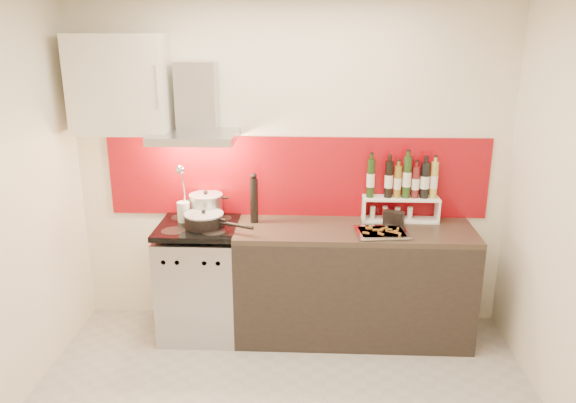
{
  "coord_description": "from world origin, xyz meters",
  "views": [
    {
      "loc": [
        0.18,
        -2.9,
        2.35
      ],
      "look_at": [
        0.0,
        0.95,
        1.15
      ],
      "focal_mm": 35.0,
      "sensor_mm": 36.0,
      "label": 1
    }
  ],
  "objects_px": {
    "range_stove": "(200,281)",
    "saute_pan": "(205,220)",
    "counter": "(353,282)",
    "pepper_mill": "(254,199)",
    "baking_tray": "(382,232)",
    "stock_pot": "(206,206)"
  },
  "relations": [
    {
      "from": "range_stove",
      "to": "pepper_mill",
      "type": "relative_size",
      "value": 2.3
    },
    {
      "from": "range_stove",
      "to": "saute_pan",
      "type": "relative_size",
      "value": 1.67
    },
    {
      "from": "counter",
      "to": "baking_tray",
      "type": "distance_m",
      "value": 0.52
    },
    {
      "from": "range_stove",
      "to": "counter",
      "type": "xyz_separation_m",
      "value": [
        1.2,
        0.0,
        0.01
      ]
    },
    {
      "from": "saute_pan",
      "to": "counter",
      "type": "bearing_deg",
      "value": 2.2
    },
    {
      "from": "range_stove",
      "to": "stock_pot",
      "type": "relative_size",
      "value": 3.45
    },
    {
      "from": "pepper_mill",
      "to": "baking_tray",
      "type": "relative_size",
      "value": 0.97
    },
    {
      "from": "stock_pot",
      "to": "baking_tray",
      "type": "height_order",
      "value": "stock_pot"
    },
    {
      "from": "range_stove",
      "to": "baking_tray",
      "type": "relative_size",
      "value": 2.23
    },
    {
      "from": "baking_tray",
      "to": "range_stove",
      "type": "bearing_deg",
      "value": 175.01
    },
    {
      "from": "range_stove",
      "to": "saute_pan",
      "type": "xyz_separation_m",
      "value": [
        0.07,
        -0.04,
        0.52
      ]
    },
    {
      "from": "range_stove",
      "to": "saute_pan",
      "type": "height_order",
      "value": "saute_pan"
    },
    {
      "from": "range_stove",
      "to": "counter",
      "type": "height_order",
      "value": "range_stove"
    },
    {
      "from": "pepper_mill",
      "to": "stock_pot",
      "type": "bearing_deg",
      "value": 171.02
    },
    {
      "from": "pepper_mill",
      "to": "counter",
      "type": "bearing_deg",
      "value": -7.6
    },
    {
      "from": "saute_pan",
      "to": "baking_tray",
      "type": "distance_m",
      "value": 1.32
    },
    {
      "from": "saute_pan",
      "to": "baking_tray",
      "type": "bearing_deg",
      "value": -3.57
    },
    {
      "from": "saute_pan",
      "to": "pepper_mill",
      "type": "height_order",
      "value": "pepper_mill"
    },
    {
      "from": "range_stove",
      "to": "saute_pan",
      "type": "distance_m",
      "value": 0.53
    },
    {
      "from": "counter",
      "to": "saute_pan",
      "type": "bearing_deg",
      "value": -177.8
    },
    {
      "from": "counter",
      "to": "pepper_mill",
      "type": "bearing_deg",
      "value": 172.4
    },
    {
      "from": "counter",
      "to": "baking_tray",
      "type": "relative_size",
      "value": 4.41
    }
  ]
}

